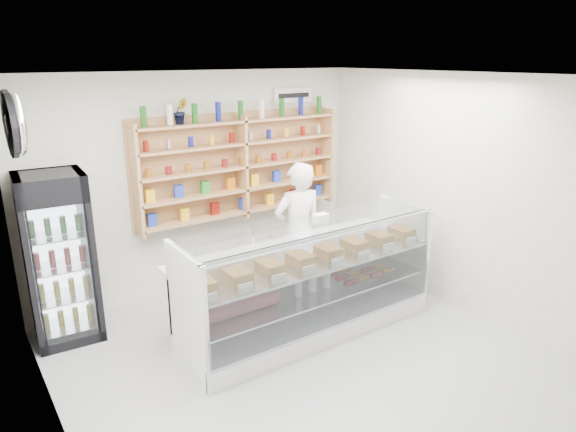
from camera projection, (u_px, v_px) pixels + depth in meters
room at (324, 238)px, 4.60m from camera, size 5.00×5.00×5.00m
display_counter at (309, 302)px, 5.70m from camera, size 2.93×0.88×1.28m
shop_worker at (298, 232)px, 6.37m from camera, size 0.70×0.52×1.75m
drinks_cooler at (60, 258)px, 5.41m from camera, size 0.71×0.69×1.84m
wall_shelving at (242, 166)px, 6.65m from camera, size 2.84×0.28×1.33m
potted_plant at (181, 111)px, 5.99m from camera, size 0.17×0.14×0.31m
security_mirror at (17, 124)px, 4.05m from camera, size 0.15×0.50×0.50m
wall_sign at (293, 95)px, 6.98m from camera, size 0.62×0.03×0.20m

